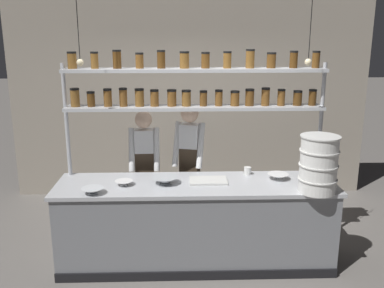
# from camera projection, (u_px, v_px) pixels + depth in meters

# --- Properties ---
(ground_plane) EXTENTS (40.00, 40.00, 0.00)m
(ground_plane) POSITION_uv_depth(u_px,v_px,m) (196.00, 261.00, 4.74)
(ground_plane) COLOR slate
(back_wall) EXTENTS (5.35, 0.12, 2.99)m
(back_wall) POSITION_uv_depth(u_px,v_px,m) (190.00, 99.00, 6.46)
(back_wall) COLOR #9E9384
(back_wall) RESTS_ON ground_plane
(prep_counter) EXTENTS (2.95, 0.76, 0.92)m
(prep_counter) POSITION_uv_depth(u_px,v_px,m) (196.00, 223.00, 4.62)
(prep_counter) COLOR gray
(prep_counter) RESTS_ON ground_plane
(spice_shelf_unit) EXTENTS (2.83, 0.28, 2.29)m
(spice_shelf_unit) POSITION_uv_depth(u_px,v_px,m) (194.00, 92.00, 4.59)
(spice_shelf_unit) COLOR #B7BABF
(spice_shelf_unit) RESTS_ON ground_plane
(chef_left) EXTENTS (0.37, 0.29, 1.58)m
(chef_left) POSITION_uv_depth(u_px,v_px,m) (145.00, 167.00, 5.09)
(chef_left) COLOR black
(chef_left) RESTS_ON ground_plane
(chef_center) EXTENTS (0.41, 0.34, 1.65)m
(chef_center) POSITION_uv_depth(u_px,v_px,m) (190.00, 163.00, 5.10)
(chef_center) COLOR black
(chef_center) RESTS_ON ground_plane
(container_stack) EXTENTS (0.39, 0.39, 0.57)m
(container_stack) POSITION_uv_depth(u_px,v_px,m) (318.00, 164.00, 4.19)
(container_stack) COLOR white
(container_stack) RESTS_ON prep_counter
(cutting_board) EXTENTS (0.40, 0.26, 0.02)m
(cutting_board) POSITION_uv_depth(u_px,v_px,m) (208.00, 181.00, 4.54)
(cutting_board) COLOR silver
(cutting_board) RESTS_ON prep_counter
(prep_bowl_near_left) EXTENTS (0.23, 0.23, 0.06)m
(prep_bowl_near_left) POSITION_uv_depth(u_px,v_px,m) (278.00, 177.00, 4.61)
(prep_bowl_near_left) COLOR white
(prep_bowl_near_left) RESTS_ON prep_counter
(prep_bowl_center_front) EXTENTS (0.19, 0.19, 0.05)m
(prep_bowl_center_front) POSITION_uv_depth(u_px,v_px,m) (124.00, 183.00, 4.43)
(prep_bowl_center_front) COLOR white
(prep_bowl_center_front) RESTS_ON prep_counter
(prep_bowl_center_back) EXTENTS (0.22, 0.22, 0.06)m
(prep_bowl_center_back) POSITION_uv_depth(u_px,v_px,m) (92.00, 191.00, 4.20)
(prep_bowl_center_back) COLOR silver
(prep_bowl_center_back) RESTS_ON prep_counter
(prep_bowl_near_right) EXTENTS (0.28, 0.28, 0.08)m
(prep_bowl_near_right) POSITION_uv_depth(u_px,v_px,m) (165.00, 180.00, 4.47)
(prep_bowl_near_right) COLOR #B2B7BC
(prep_bowl_near_right) RESTS_ON prep_counter
(serving_cup_front) EXTENTS (0.08, 0.08, 0.09)m
(serving_cup_front) POSITION_uv_depth(u_px,v_px,m) (247.00, 171.00, 4.77)
(serving_cup_front) COLOR silver
(serving_cup_front) RESTS_ON prep_counter
(pendant_light_row) EXTENTS (2.31, 0.07, 0.80)m
(pendant_light_row) POSITION_uv_depth(u_px,v_px,m) (195.00, 57.00, 4.18)
(pendant_light_row) COLOR black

